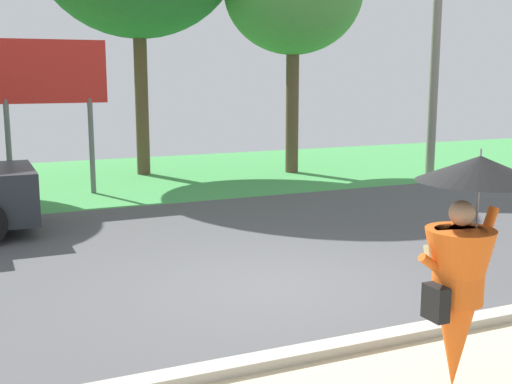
# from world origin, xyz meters

# --- Properties ---
(ground_plane) EXTENTS (40.00, 22.00, 0.20)m
(ground_plane) POSITION_xyz_m (0.00, 2.95, -0.05)
(ground_plane) COLOR #4C4C4F
(monk_pedestrian) EXTENTS (1.11, 1.07, 2.13)m
(monk_pedestrian) POSITION_xyz_m (0.26, -3.08, 1.13)
(monk_pedestrian) COLOR #E55B19
(monk_pedestrian) RESTS_ON ground_plane
(utility_pole) EXTENTS (1.80, 0.24, 7.90)m
(utility_pole) POSITION_xyz_m (7.85, 6.84, 4.13)
(utility_pole) COLOR gray
(utility_pole) RESTS_ON ground_plane
(roadside_billboard) EXTENTS (2.60, 0.12, 3.50)m
(roadside_billboard) POSITION_xyz_m (-1.88, 7.96, 2.55)
(roadside_billboard) COLOR slate
(roadside_billboard) RESTS_ON ground_plane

